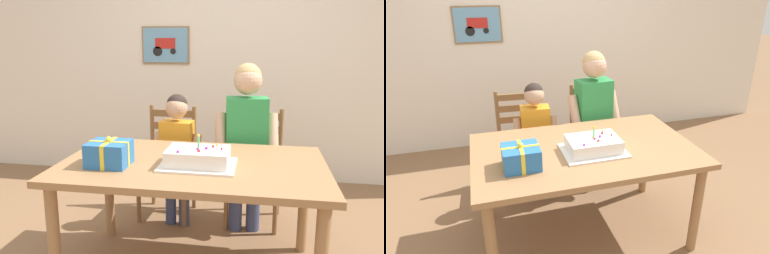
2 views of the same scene
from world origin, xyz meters
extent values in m
cube|color=silver|center=(0.00, 1.94, 1.30)|extent=(6.40, 0.08, 2.60)
cube|color=olive|center=(-0.62, 1.89, 1.42)|extent=(0.51, 0.02, 0.39)
cube|color=#669EC6|center=(-0.62, 1.88, 1.42)|extent=(0.48, 0.01, 0.36)
cube|color=red|center=(-0.62, 1.88, 1.44)|extent=(0.22, 0.01, 0.11)
cylinder|color=black|center=(-0.71, 1.88, 1.36)|extent=(0.10, 0.01, 0.10)
cylinder|color=black|center=(-0.54, 1.88, 1.36)|extent=(0.06, 0.01, 0.06)
cube|color=#9E7047|center=(0.00, 0.00, 0.72)|extent=(1.59, 0.97, 0.04)
cylinder|color=#9E7047|center=(-0.71, -0.41, 0.35)|extent=(0.07, 0.07, 0.70)
cylinder|color=#9E7047|center=(-0.71, 0.41, 0.35)|extent=(0.07, 0.07, 0.70)
cylinder|color=#9E7047|center=(0.71, 0.41, 0.35)|extent=(0.07, 0.07, 0.70)
cube|color=white|center=(0.04, -0.07, 0.75)|extent=(0.44, 0.34, 0.01)
cube|color=white|center=(0.04, -0.07, 0.80)|extent=(0.36, 0.26, 0.09)
cylinder|color=#56C666|center=(0.05, -0.07, 0.88)|extent=(0.01, 0.01, 0.07)
sphere|color=yellow|center=(0.05, -0.07, 0.93)|extent=(0.02, 0.02, 0.02)
sphere|color=yellow|center=(0.04, -0.07, 0.85)|extent=(0.02, 0.02, 0.02)
sphere|color=red|center=(0.06, -0.13, 0.85)|extent=(0.02, 0.02, 0.02)
sphere|color=purple|center=(-0.06, -0.16, 0.85)|extent=(0.02, 0.02, 0.02)
sphere|color=purple|center=(0.09, -0.06, 0.85)|extent=(0.02, 0.02, 0.02)
sphere|color=yellow|center=(0.14, 0.02, 0.85)|extent=(0.02, 0.02, 0.02)
sphere|color=red|center=(0.18, -0.06, 0.85)|extent=(0.01, 0.01, 0.01)
sphere|color=purple|center=(0.04, -0.09, 0.85)|extent=(0.02, 0.02, 0.02)
sphere|color=red|center=(0.13, -0.02, 0.85)|extent=(0.02, 0.02, 0.02)
cube|color=#286BB7|center=(-0.47, -0.14, 0.82)|extent=(0.23, 0.22, 0.14)
cube|color=yellow|center=(-0.47, -0.14, 0.82)|extent=(0.24, 0.02, 0.15)
cube|color=yellow|center=(-0.47, -0.14, 0.82)|extent=(0.02, 0.22, 0.15)
sphere|color=yellow|center=(-0.47, -0.14, 0.90)|extent=(0.04, 0.04, 0.04)
cube|color=brown|center=(-0.36, 0.82, 0.45)|extent=(0.44, 0.44, 0.04)
cylinder|color=brown|center=(-0.18, 0.62, 0.21)|extent=(0.04, 0.04, 0.43)
cylinder|color=brown|center=(-0.56, 0.64, 0.21)|extent=(0.04, 0.04, 0.43)
cylinder|color=brown|center=(-0.16, 1.00, 0.21)|extent=(0.04, 0.04, 0.43)
cylinder|color=brown|center=(-0.54, 1.02, 0.21)|extent=(0.04, 0.04, 0.43)
cylinder|color=brown|center=(-0.16, 1.00, 0.70)|extent=(0.04, 0.04, 0.45)
cylinder|color=brown|center=(-0.54, 1.02, 0.70)|extent=(0.04, 0.04, 0.45)
cube|color=brown|center=(-0.35, 1.01, 0.63)|extent=(0.36, 0.04, 0.06)
cube|color=brown|center=(-0.35, 1.01, 0.74)|extent=(0.36, 0.04, 0.06)
cube|color=brown|center=(-0.35, 1.01, 0.85)|extent=(0.36, 0.04, 0.06)
cube|color=brown|center=(0.36, 0.82, 0.45)|extent=(0.46, 0.46, 0.04)
cylinder|color=brown|center=(0.53, 0.62, 0.21)|extent=(0.04, 0.04, 0.43)
cylinder|color=brown|center=(0.15, 0.65, 0.21)|extent=(0.04, 0.04, 0.43)
cylinder|color=brown|center=(0.57, 1.00, 0.21)|extent=(0.04, 0.04, 0.43)
cylinder|color=brown|center=(0.19, 1.03, 0.21)|extent=(0.04, 0.04, 0.43)
cylinder|color=brown|center=(0.57, 1.00, 0.70)|extent=(0.04, 0.04, 0.45)
cylinder|color=brown|center=(0.19, 1.03, 0.70)|extent=(0.04, 0.04, 0.45)
cube|color=brown|center=(0.38, 1.01, 0.63)|extent=(0.36, 0.06, 0.06)
cube|color=brown|center=(0.38, 1.01, 0.74)|extent=(0.36, 0.06, 0.06)
cube|color=brown|center=(0.38, 1.01, 0.85)|extent=(0.36, 0.06, 0.06)
cylinder|color=#38426B|center=(0.36, 0.67, 0.25)|extent=(0.11, 0.11, 0.49)
cylinder|color=#38426B|center=(0.23, 0.66, 0.25)|extent=(0.11, 0.11, 0.49)
cube|color=#2D934C|center=(0.29, 0.66, 0.77)|extent=(0.32, 0.22, 0.56)
cylinder|color=tan|center=(0.49, 0.65, 0.75)|extent=(0.11, 0.24, 0.37)
cylinder|color=tan|center=(0.11, 0.60, 0.75)|extent=(0.11, 0.24, 0.37)
sphere|color=tan|center=(0.29, 0.66, 1.18)|extent=(0.21, 0.21, 0.21)
sphere|color=tan|center=(0.29, 0.67, 1.21)|extent=(0.20, 0.20, 0.20)
cylinder|color=#38426B|center=(-0.19, 0.66, 0.20)|extent=(0.09, 0.09, 0.40)
cylinder|color=#38426B|center=(-0.30, 0.67, 0.20)|extent=(0.09, 0.09, 0.40)
cube|color=orange|center=(-0.24, 0.66, 0.63)|extent=(0.26, 0.17, 0.46)
cylinder|color=tan|center=(-0.09, 0.62, 0.61)|extent=(0.08, 0.19, 0.30)
cylinder|color=tan|center=(-0.40, 0.64, 0.61)|extent=(0.08, 0.19, 0.30)
sphere|color=tan|center=(-0.24, 0.66, 0.96)|extent=(0.17, 0.17, 0.17)
sphere|color=#2D231E|center=(-0.24, 0.67, 0.98)|extent=(0.16, 0.16, 0.16)
camera|label=1|loc=(0.39, -2.24, 1.45)|focal=36.70mm
camera|label=2|loc=(-0.68, -2.13, 1.85)|focal=32.35mm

